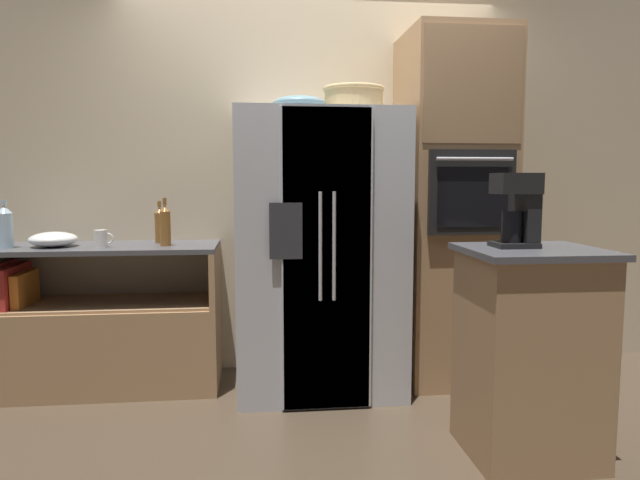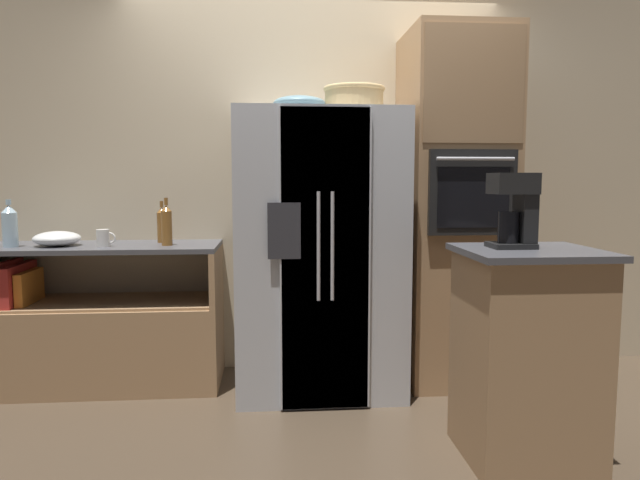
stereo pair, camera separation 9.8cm
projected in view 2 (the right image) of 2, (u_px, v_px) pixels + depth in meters
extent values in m
plane|color=#4C3D2D|center=(320.00, 390.00, 3.54)|extent=(20.00, 20.00, 0.00)
cube|color=beige|center=(313.00, 166.00, 3.92)|extent=(12.00, 0.06, 2.80)
cube|color=#A87F56|center=(100.00, 344.00, 3.61)|extent=(1.52, 0.56, 0.53)
cube|color=#A87F56|center=(98.00, 302.00, 3.59)|extent=(1.46, 0.52, 0.02)
cube|color=#A87F56|center=(216.00, 275.00, 3.63)|extent=(0.04, 0.56, 0.34)
cube|color=#4C4C51|center=(96.00, 247.00, 3.55)|extent=(1.52, 0.56, 0.03)
cube|color=#337A4C|center=(1.00, 285.00, 3.50)|extent=(0.05, 0.41, 0.23)
cube|color=#B72D28|center=(9.00, 282.00, 3.50)|extent=(0.04, 0.34, 0.26)
cube|color=#B72D28|center=(19.00, 284.00, 3.51)|extent=(0.06, 0.42, 0.24)
cube|color=orange|center=(29.00, 287.00, 3.51)|extent=(0.05, 0.33, 0.20)
cube|color=silver|center=(319.00, 252.00, 3.55)|extent=(1.00, 0.80, 1.71)
cube|color=silver|center=(324.00, 261.00, 3.15)|extent=(0.49, 0.02, 1.68)
cube|color=silver|center=(326.00, 261.00, 3.15)|extent=(0.49, 0.02, 1.68)
cylinder|color=#B2B2B7|center=(319.00, 247.00, 3.11)|extent=(0.02, 0.02, 0.60)
cylinder|color=#B2B2B7|center=(332.00, 246.00, 3.11)|extent=(0.02, 0.02, 0.60)
cube|color=#2D2D33|center=(284.00, 231.00, 3.10)|extent=(0.18, 0.01, 0.31)
cube|color=#A87F56|center=(453.00, 210.00, 3.67)|extent=(0.63, 0.66, 2.23)
cube|color=black|center=(472.00, 193.00, 3.31)|extent=(0.52, 0.04, 0.50)
cube|color=black|center=(474.00, 198.00, 3.29)|extent=(0.43, 0.01, 0.35)
cylinder|color=#B2B2B7|center=(476.00, 159.00, 3.25)|extent=(0.46, 0.02, 0.02)
cube|color=#94704C|center=(475.00, 84.00, 3.26)|extent=(0.59, 0.01, 0.67)
cube|color=#A87F56|center=(526.00, 358.00, 2.65)|extent=(0.57, 0.52, 0.96)
cube|color=#4C4C51|center=(530.00, 252.00, 2.60)|extent=(0.62, 0.57, 0.03)
cylinder|color=tan|center=(354.00, 101.00, 3.45)|extent=(0.35, 0.35, 0.14)
torus|color=tan|center=(354.00, 89.00, 3.44)|extent=(0.37, 0.37, 0.03)
ellipsoid|color=#668C99|center=(299.00, 103.00, 3.37)|extent=(0.31, 0.31, 0.08)
cylinder|color=brown|center=(162.00, 228.00, 3.68)|extent=(0.06, 0.06, 0.19)
cone|color=brown|center=(162.00, 210.00, 3.66)|extent=(0.06, 0.06, 0.04)
cylinder|color=brown|center=(162.00, 204.00, 3.66)|extent=(0.02, 0.02, 0.04)
cylinder|color=silver|center=(10.00, 230.00, 3.43)|extent=(0.09, 0.09, 0.21)
cone|color=silver|center=(9.00, 209.00, 3.41)|extent=(0.09, 0.09, 0.05)
cylinder|color=silver|center=(8.00, 202.00, 3.41)|extent=(0.03, 0.03, 0.03)
cylinder|color=brown|center=(167.00, 228.00, 3.51)|extent=(0.07, 0.07, 0.21)
cone|color=brown|center=(166.00, 208.00, 3.50)|extent=(0.07, 0.07, 0.04)
cylinder|color=brown|center=(166.00, 202.00, 3.49)|extent=(0.02, 0.02, 0.05)
cylinder|color=silver|center=(103.00, 238.00, 3.45)|extent=(0.08, 0.08, 0.11)
torus|color=silver|center=(110.00, 238.00, 3.45)|extent=(0.07, 0.01, 0.07)
ellipsoid|color=white|center=(57.00, 239.00, 3.49)|extent=(0.28, 0.28, 0.09)
cube|color=black|center=(511.00, 245.00, 2.63)|extent=(0.19, 0.16, 0.02)
cylinder|color=black|center=(508.00, 227.00, 2.62)|extent=(0.10, 0.10, 0.14)
cube|color=black|center=(525.00, 211.00, 2.62)|extent=(0.07, 0.14, 0.34)
cube|color=black|center=(513.00, 183.00, 2.60)|extent=(0.19, 0.16, 0.10)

